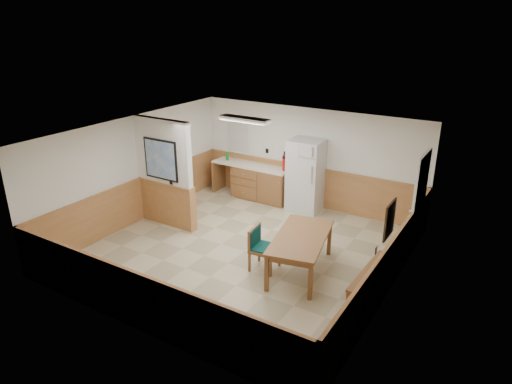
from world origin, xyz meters
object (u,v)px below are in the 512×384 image
Objects in this scene: fire_extinguisher at (285,162)px; soap_bottle at (227,156)px; dining_bench at (373,276)px; dining_table at (301,240)px; refrigerator at (306,176)px; dining_chair at (260,245)px.

fire_extinguisher is 1.76m from soap_bottle.
dining_table is at bearing -178.53° from dining_bench.
refrigerator is 1.12× the size of dining_bench.
fire_extinguisher reaches higher than dining_chair.
soap_bottle is at bearing 152.72° from dining_bench.
dining_table is at bearing -33.33° from fire_extinguisher.
refrigerator reaches higher than soap_bottle.
dining_chair is 3.51× the size of soap_bottle.
soap_bottle is at bearing 130.25° from dining_table.
dining_chair is at bearing -82.48° from refrigerator.
dining_chair is at bearing -170.60° from dining_table.
dining_table is 3.90× the size of fire_extinguisher.
dining_table is 4.58m from soap_bottle.
dining_chair is (0.52, -3.02, -0.41)m from refrigerator.
soap_bottle is at bearing 126.85° from dining_chair.
dining_table is 2.30× the size of dining_chair.
dining_chair is at bearing -170.83° from dining_bench.
dining_chair reaches higher than dining_bench.
refrigerator reaches higher than dining_chair.
dining_table is (1.23, -2.74, -0.24)m from refrigerator.
fire_extinguisher reaches higher than soap_bottle.
fire_extinguisher is (-0.63, 0.08, 0.22)m from refrigerator.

